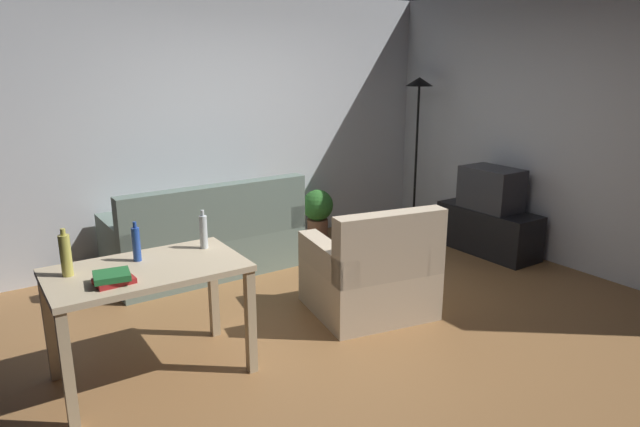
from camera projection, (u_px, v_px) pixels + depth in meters
ground_plane at (345, 320)px, 4.59m from camera, size 5.20×4.40×0.02m
wall_rear at (221, 125)px, 5.98m from camera, size 5.20×0.10×2.70m
wall_right at (557, 129)px, 5.64m from camera, size 0.10×4.40×2.70m
couch at (207, 242)px, 5.51m from camera, size 1.81×0.84×0.92m
tv_stand at (488, 230)px, 6.11m from camera, size 0.44×1.10×0.48m
tv at (491, 189)px, 5.99m from camera, size 0.41×0.60×0.44m
torchiere_lamp at (418, 112)px, 6.71m from camera, size 0.32×0.32×1.81m
desk at (148, 283)px, 3.61m from camera, size 1.21×0.72×0.76m
potted_plant at (318, 210)px, 6.57m from camera, size 0.36×0.36×0.57m
armchair at (371, 276)px, 4.62m from camera, size 1.04×0.99×0.92m
bottle_squat at (66, 255)px, 3.40m from camera, size 0.07×0.07×0.30m
bottle_blue at (136, 244)px, 3.66m from camera, size 0.05×0.05×0.26m
bottle_clear at (203, 231)px, 3.90m from camera, size 0.05×0.05×0.27m
book_stack at (113, 278)px, 3.31m from camera, size 0.24×0.21×0.07m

